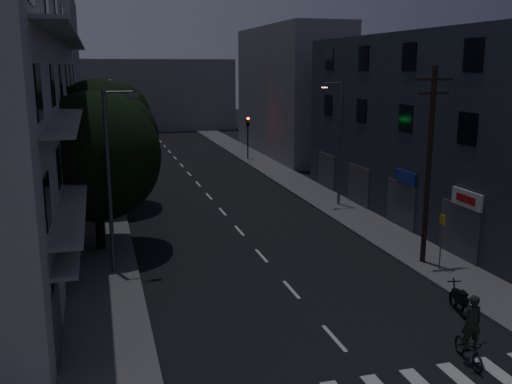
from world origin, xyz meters
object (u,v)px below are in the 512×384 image
motorcycle (460,301)px  bus_stop_sign (442,232)px  utility_pole (429,162)px  cyclist (470,340)px

motorcycle → bus_stop_sign: bearing=78.4°
utility_pole → cyclist: (-3.54, -8.45, -4.10)m
bus_stop_sign → utility_pole: bearing=99.7°
utility_pole → motorcycle: 6.95m
utility_pole → motorcycle: size_ratio=4.94×
utility_pole → motorcycle: bearing=-107.1°
bus_stop_sign → cyclist: (-3.73, -7.36, -1.13)m
bus_stop_sign → motorcycle: size_ratio=1.39×
motorcycle → cyclist: 3.86m
utility_pole → bus_stop_sign: (0.19, -1.09, -2.98)m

